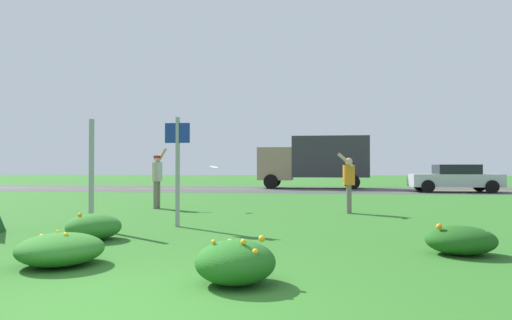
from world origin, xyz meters
TOP-DOWN VIEW (x-y plane):
  - ground_plane at (0.00, 11.59)m, footprint 120.00×120.00m
  - highway_strip at (0.00, 23.18)m, footprint 120.00×7.66m
  - highway_center_stripe at (0.00, 23.18)m, footprint 120.00×0.16m
  - daylily_clump_mid_left at (-1.54, 1.89)m, footprint 1.12×1.18m
  - daylily_clump_near_camera at (4.02, 3.33)m, footprint 1.03×0.85m
  - daylily_clump_front_center at (0.96, 1.20)m, footprint 0.91×0.94m
  - daylily_clump_mid_right at (-2.12, 4.00)m, footprint 0.98×0.96m
  - sign_post_near_path at (-2.85, 5.34)m, footprint 0.07×0.10m
  - sign_post_by_roadside at (-1.16, 5.97)m, footprint 0.56×0.10m
  - person_thrower_red_cap_gray_shirt at (-3.12, 10.24)m, footprint 0.45×0.51m
  - person_catcher_orange_shirt at (2.82, 9.44)m, footprint 0.51×0.51m
  - frisbee_white at (-1.22, 10.01)m, footprint 0.28×0.27m
  - car_silver_center_left at (9.20, 21.46)m, footprint 4.50×2.00m
  - box_truck_tan at (1.91, 24.91)m, footprint 6.70×2.46m

SIDE VIEW (x-z plane):
  - ground_plane at x=0.00m, z-range 0.00..0.00m
  - highway_strip at x=0.00m, z-range 0.00..0.01m
  - highway_center_stripe at x=0.00m, z-range 0.01..0.01m
  - daylily_clump_mid_left at x=-1.54m, z-range -0.01..0.44m
  - daylily_clump_near_camera at x=4.02m, z-range -0.02..0.45m
  - daylily_clump_mid_right at x=-2.12m, z-range -0.03..0.50m
  - daylily_clump_front_center at x=0.96m, z-range -0.02..0.51m
  - car_silver_center_left at x=9.20m, z-range 0.01..1.46m
  - person_catcher_orange_shirt at x=2.82m, z-range 0.08..1.81m
  - person_thrower_red_cap_gray_shirt at x=-3.12m, z-range 0.06..2.01m
  - sign_post_near_path at x=-2.85m, z-range 0.00..2.33m
  - frisbee_white at x=-1.22m, z-range 1.24..1.37m
  - sign_post_by_roadside at x=-1.16m, z-range 0.26..2.68m
  - box_truck_tan at x=1.91m, z-range 0.20..3.40m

